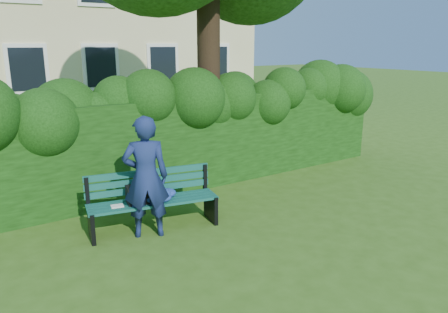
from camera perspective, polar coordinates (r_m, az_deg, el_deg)
ground at (r=7.19m, az=2.73°, el=-8.35°), size 80.00×80.00×0.00m
hedge at (r=8.69m, az=-5.97°, el=1.87°), size 10.00×1.00×1.80m
park_bench at (r=6.80m, az=-9.47°, el=-5.33°), size 2.04×0.94×0.89m
man_reading at (r=6.45m, az=-10.18°, el=-2.68°), size 0.78×0.65×1.82m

